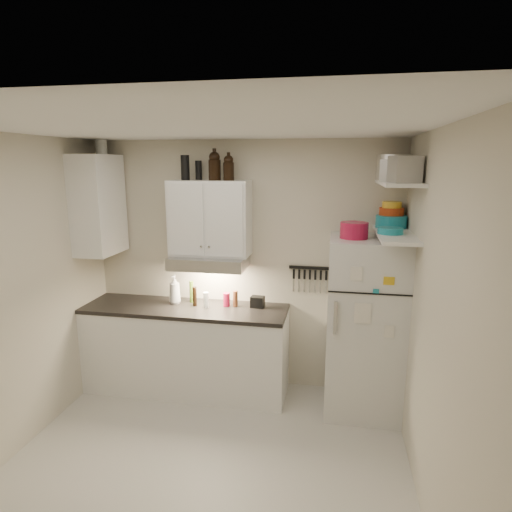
# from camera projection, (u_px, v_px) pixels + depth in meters

# --- Properties ---
(floor) EXTENTS (3.20, 3.00, 0.02)m
(floor) POSITION_uv_depth(u_px,v_px,m) (204.00, 473.00, 3.34)
(floor) COLOR beige
(floor) RESTS_ON ground
(ceiling) EXTENTS (3.20, 3.00, 0.02)m
(ceiling) POSITION_uv_depth(u_px,v_px,m) (193.00, 125.00, 2.79)
(ceiling) COLOR white
(ceiling) RESTS_ON ground
(back_wall) EXTENTS (3.20, 0.02, 2.60)m
(back_wall) POSITION_uv_depth(u_px,v_px,m) (243.00, 266.00, 4.52)
(back_wall) COLOR beige
(back_wall) RESTS_ON ground
(left_wall) EXTENTS (0.02, 3.00, 2.60)m
(left_wall) POSITION_uv_depth(u_px,v_px,m) (2.00, 302.00, 3.35)
(left_wall) COLOR beige
(left_wall) RESTS_ON ground
(right_wall) EXTENTS (0.02, 3.00, 2.60)m
(right_wall) POSITION_uv_depth(u_px,v_px,m) (436.00, 330.00, 2.78)
(right_wall) COLOR beige
(right_wall) RESTS_ON ground
(base_cabinet) EXTENTS (2.10, 0.60, 0.88)m
(base_cabinet) POSITION_uv_depth(u_px,v_px,m) (187.00, 350.00, 4.50)
(base_cabinet) COLOR white
(base_cabinet) RESTS_ON floor
(countertop) EXTENTS (2.10, 0.62, 0.04)m
(countertop) POSITION_uv_depth(u_px,v_px,m) (185.00, 309.00, 4.40)
(countertop) COLOR black
(countertop) RESTS_ON base_cabinet
(upper_cabinet) EXTENTS (0.80, 0.33, 0.75)m
(upper_cabinet) POSITION_uv_depth(u_px,v_px,m) (210.00, 218.00, 4.29)
(upper_cabinet) COLOR white
(upper_cabinet) RESTS_ON back_wall
(side_cabinet) EXTENTS (0.33, 0.55, 1.00)m
(side_cabinet) POSITION_uv_depth(u_px,v_px,m) (98.00, 205.00, 4.34)
(side_cabinet) COLOR white
(side_cabinet) RESTS_ON left_wall
(range_hood) EXTENTS (0.76, 0.46, 0.12)m
(range_hood) POSITION_uv_depth(u_px,v_px,m) (209.00, 262.00, 4.32)
(range_hood) COLOR silver
(range_hood) RESTS_ON back_wall
(fridge) EXTENTS (0.70, 0.68, 1.70)m
(fridge) POSITION_uv_depth(u_px,v_px,m) (364.00, 326.00, 4.05)
(fridge) COLOR silver
(fridge) RESTS_ON floor
(shelf_hi) EXTENTS (0.30, 0.95, 0.03)m
(shelf_hi) POSITION_uv_depth(u_px,v_px,m) (398.00, 183.00, 3.60)
(shelf_hi) COLOR white
(shelf_hi) RESTS_ON right_wall
(shelf_lo) EXTENTS (0.30, 0.95, 0.03)m
(shelf_lo) POSITION_uv_depth(u_px,v_px,m) (395.00, 235.00, 3.69)
(shelf_lo) COLOR white
(shelf_lo) RESTS_ON right_wall
(knife_strip) EXTENTS (0.42, 0.02, 0.03)m
(knife_strip) POSITION_uv_depth(u_px,v_px,m) (310.00, 268.00, 4.36)
(knife_strip) COLOR black
(knife_strip) RESTS_ON back_wall
(dutch_oven) EXTENTS (0.33, 0.33, 0.15)m
(dutch_oven) POSITION_uv_depth(u_px,v_px,m) (354.00, 230.00, 3.85)
(dutch_oven) COLOR #AF143B
(dutch_oven) RESTS_ON fridge
(book_stack) EXTENTS (0.22, 0.25, 0.07)m
(book_stack) POSITION_uv_depth(u_px,v_px,m) (405.00, 239.00, 3.60)
(book_stack) COLOR gold
(book_stack) RESTS_ON fridge
(spice_jar) EXTENTS (0.07, 0.07, 0.09)m
(spice_jar) POSITION_uv_depth(u_px,v_px,m) (386.00, 235.00, 3.76)
(spice_jar) COLOR silver
(spice_jar) RESTS_ON fridge
(stock_pot) EXTENTS (0.36, 0.36, 0.23)m
(stock_pot) POSITION_uv_depth(u_px,v_px,m) (394.00, 167.00, 3.86)
(stock_pot) COLOR silver
(stock_pot) RESTS_ON shelf_hi
(tin_a) EXTENTS (0.23, 0.21, 0.18)m
(tin_a) POSITION_uv_depth(u_px,v_px,m) (393.00, 171.00, 3.50)
(tin_a) COLOR #AAAAAD
(tin_a) RESTS_ON shelf_hi
(tin_b) EXTENTS (0.25, 0.25, 0.21)m
(tin_b) POSITION_uv_depth(u_px,v_px,m) (405.00, 169.00, 3.32)
(tin_b) COLOR #AAAAAD
(tin_b) RESTS_ON shelf_hi
(bowl_teal) EXTENTS (0.28, 0.28, 0.11)m
(bowl_teal) POSITION_uv_depth(u_px,v_px,m) (391.00, 222.00, 3.99)
(bowl_teal) COLOR teal
(bowl_teal) RESTS_ON shelf_lo
(bowl_orange) EXTENTS (0.23, 0.23, 0.07)m
(bowl_orange) POSITION_uv_depth(u_px,v_px,m) (391.00, 211.00, 4.01)
(bowl_orange) COLOR #B93711
(bowl_orange) RESTS_ON bowl_teal
(bowl_yellow) EXTENTS (0.18, 0.18, 0.06)m
(bowl_yellow) POSITION_uv_depth(u_px,v_px,m) (392.00, 205.00, 3.99)
(bowl_yellow) COLOR yellow
(bowl_yellow) RESTS_ON bowl_orange
(plates) EXTENTS (0.29, 0.29, 0.05)m
(plates) POSITION_uv_depth(u_px,v_px,m) (390.00, 231.00, 3.64)
(plates) COLOR teal
(plates) RESTS_ON shelf_lo
(growler_a) EXTENTS (0.14, 0.14, 0.28)m
(growler_a) POSITION_uv_depth(u_px,v_px,m) (215.00, 166.00, 4.17)
(growler_a) COLOR black
(growler_a) RESTS_ON upper_cabinet
(growler_b) EXTENTS (0.11, 0.11, 0.25)m
(growler_b) POSITION_uv_depth(u_px,v_px,m) (229.00, 168.00, 4.14)
(growler_b) COLOR black
(growler_b) RESTS_ON upper_cabinet
(thermos_a) EXTENTS (0.08, 0.08, 0.19)m
(thermos_a) POSITION_uv_depth(u_px,v_px,m) (199.00, 170.00, 4.29)
(thermos_a) COLOR black
(thermos_a) RESTS_ON upper_cabinet
(thermos_b) EXTENTS (0.10, 0.10, 0.24)m
(thermos_b) POSITION_uv_depth(u_px,v_px,m) (185.00, 168.00, 4.19)
(thermos_b) COLOR black
(thermos_b) RESTS_ON upper_cabinet
(side_jar) EXTENTS (0.13, 0.13, 0.15)m
(side_jar) POSITION_uv_depth(u_px,v_px,m) (101.00, 147.00, 4.31)
(side_jar) COLOR silver
(side_jar) RESTS_ON side_cabinet
(soap_bottle) EXTENTS (0.14, 0.14, 0.34)m
(soap_bottle) POSITION_uv_depth(u_px,v_px,m) (175.00, 288.00, 4.47)
(soap_bottle) COLOR white
(soap_bottle) RESTS_ON countertop
(pepper_mill) EXTENTS (0.06, 0.06, 0.16)m
(pepper_mill) POSITION_uv_depth(u_px,v_px,m) (235.00, 299.00, 4.39)
(pepper_mill) COLOR brown
(pepper_mill) RESTS_ON countertop
(oil_bottle) EXTENTS (0.06, 0.06, 0.23)m
(oil_bottle) POSITION_uv_depth(u_px,v_px,m) (192.00, 292.00, 4.52)
(oil_bottle) COLOR #4B6D1B
(oil_bottle) RESTS_ON countertop
(vinegar_bottle) EXTENTS (0.04, 0.04, 0.20)m
(vinegar_bottle) POSITION_uv_depth(u_px,v_px,m) (195.00, 296.00, 4.40)
(vinegar_bottle) COLOR black
(vinegar_bottle) RESTS_ON countertop
(clear_bottle) EXTENTS (0.07, 0.07, 0.16)m
(clear_bottle) POSITION_uv_depth(u_px,v_px,m) (206.00, 300.00, 4.36)
(clear_bottle) COLOR silver
(clear_bottle) RESTS_ON countertop
(red_jar) EXTENTS (0.08, 0.08, 0.14)m
(red_jar) POSITION_uv_depth(u_px,v_px,m) (227.00, 300.00, 4.40)
(red_jar) COLOR #AF143B
(red_jar) RESTS_ON countertop
(caddy) EXTENTS (0.14, 0.11, 0.11)m
(caddy) POSITION_uv_depth(u_px,v_px,m) (257.00, 302.00, 4.37)
(caddy) COLOR black
(caddy) RESTS_ON countertop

